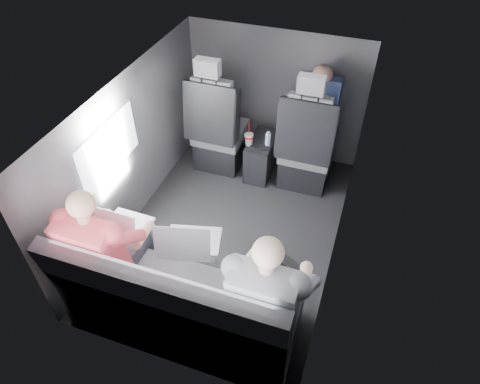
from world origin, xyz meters
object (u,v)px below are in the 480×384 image
(center_console, at_px, (262,156))
(passenger_rear_right, at_px, (269,293))
(front_seat_right, at_px, (306,151))
(laptop_white, at_px, (124,224))
(soda_cup, at_px, (249,139))
(passenger_rear_left, at_px, (108,247))
(laptop_silver, at_px, (190,242))
(laptop_black, at_px, (276,268))
(front_seat_left, at_px, (218,134))
(passenger_front_right, at_px, (318,107))
(water_bottle, at_px, (268,139))
(rear_bench, at_px, (179,307))

(center_console, height_order, passenger_rear_right, passenger_rear_right)
(front_seat_right, distance_m, laptop_white, 1.89)
(soda_cup, xyz_separation_m, laptop_white, (-0.44, -1.52, 0.17))
(passenger_rear_left, bearing_deg, front_seat_right, 61.22)
(laptop_white, bearing_deg, laptop_silver, 0.35)
(soda_cup, height_order, laptop_white, laptop_white)
(front_seat_right, xyz_separation_m, passenger_rear_left, (-0.99, -1.81, 0.22))
(soda_cup, relative_size, laptop_black, 0.64)
(front_seat_right, relative_size, laptop_black, 3.11)
(center_console, xyz_separation_m, laptop_black, (0.59, -1.65, 0.43))
(front_seat_left, relative_size, center_console, 2.64)
(laptop_white, bearing_deg, soda_cup, 73.84)
(laptop_black, bearing_deg, passenger_rear_right, -87.57)
(front_seat_left, bearing_deg, laptop_black, -57.14)
(front_seat_right, distance_m, passenger_front_right, 0.43)
(center_console, bearing_deg, passenger_rear_left, -106.37)
(laptop_black, bearing_deg, water_bottle, 108.02)
(front_seat_left, bearing_deg, passenger_rear_right, -59.84)
(laptop_black, distance_m, passenger_rear_left, 1.15)
(passenger_rear_left, distance_m, passenger_rear_right, 1.14)
(water_bottle, bearing_deg, laptop_black, -71.98)
(laptop_white, relative_size, passenger_rear_right, 0.27)
(soda_cup, bearing_deg, front_seat_left, 167.46)
(front_seat_left, distance_m, laptop_white, 1.62)
(rear_bench, distance_m, passenger_rear_right, 0.68)
(water_bottle, bearing_deg, passenger_front_right, 36.12)
(passenger_front_right, bearing_deg, front_seat_left, -164.33)
(front_seat_left, height_order, passenger_front_right, front_seat_left)
(rear_bench, relative_size, laptop_black, 3.93)
(center_console, xyz_separation_m, rear_bench, (-0.00, -1.94, 0.11))
(rear_bench, xyz_separation_m, laptop_black, (0.59, 0.29, 0.32))
(water_bottle, xyz_separation_m, passenger_rear_left, (-0.62, -1.78, 0.15))
(laptop_white, bearing_deg, front_seat_right, 58.20)
(laptop_white, height_order, laptop_black, laptop_white)
(front_seat_left, relative_size, front_seat_right, 1.00)
(passenger_rear_left, bearing_deg, rear_bench, -10.00)
(passenger_rear_right, bearing_deg, laptop_black, 92.43)
(center_console, bearing_deg, front_seat_right, -5.07)
(center_console, distance_m, rear_bench, 1.94)
(passenger_front_right, bearing_deg, water_bottle, -143.88)
(passenger_rear_left, xyz_separation_m, passenger_rear_right, (1.14, -0.00, 0.01))
(soda_cup, height_order, passenger_rear_right, passenger_rear_right)
(front_seat_right, bearing_deg, passenger_front_right, 85.68)
(soda_cup, relative_size, laptop_white, 0.81)
(center_console, bearing_deg, laptop_silver, -91.01)
(front_seat_right, height_order, passenger_rear_right, front_seat_right)
(center_console, xyz_separation_m, laptop_silver, (-0.03, -1.63, 0.44))
(front_seat_right, height_order, passenger_front_right, front_seat_right)
(rear_bench, xyz_separation_m, laptop_white, (-0.54, 0.31, 0.32))
(rear_bench, relative_size, laptop_silver, 3.76)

